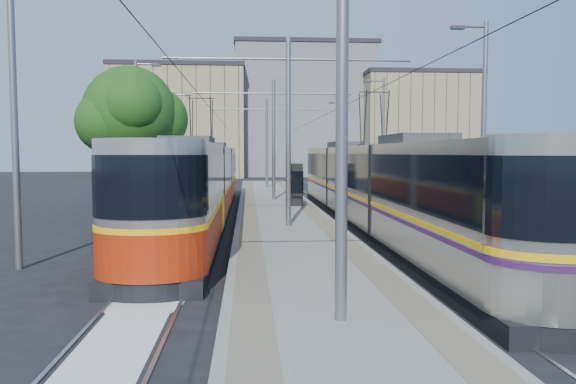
{
  "coord_description": "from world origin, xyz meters",
  "views": [
    {
      "loc": [
        -1.51,
        -12.97,
        3.04
      ],
      "look_at": [
        -0.04,
        7.58,
        1.6
      ],
      "focal_mm": 35.0,
      "sensor_mm": 36.0,
      "label": 1
    }
  ],
  "objects": [
    {
      "name": "platform",
      "position": [
        0.0,
        17.0,
        0.15
      ],
      "size": [
        4.0,
        50.0,
        0.3
      ],
      "primitive_type": "cube",
      "color": "gray",
      "rests_on": "ground"
    },
    {
      "name": "building_centre",
      "position": [
        6.0,
        64.0,
        8.64
      ],
      "size": [
        18.36,
        14.28,
        17.26
      ],
      "color": "gray",
      "rests_on": "ground"
    },
    {
      "name": "track_arrow",
      "position": [
        -3.6,
        -3.0,
        0.01
      ],
      "size": [
        1.2,
        5.0,
        0.01
      ],
      "primitive_type": "cube",
      "color": "silver",
      "rests_on": "ground"
    },
    {
      "name": "tram_right",
      "position": [
        3.6,
        9.68,
        1.86
      ],
      "size": [
        2.43,
        29.51,
        5.5
      ],
      "color": "black",
      "rests_on": "ground"
    },
    {
      "name": "tactile_strip_left",
      "position": [
        -1.45,
        17.0,
        0.3
      ],
      "size": [
        0.7,
        50.0,
        0.01
      ],
      "primitive_type": "cube",
      "color": "gray",
      "rests_on": "platform"
    },
    {
      "name": "building_right",
      "position": [
        20.0,
        58.0,
        6.56
      ],
      "size": [
        14.28,
        10.2,
        13.1
      ],
      "color": "tan",
      "rests_on": "ground"
    },
    {
      "name": "rails",
      "position": [
        0.0,
        17.0,
        0.02
      ],
      "size": [
        8.71,
        70.0,
        0.03
      ],
      "color": "gray",
      "rests_on": "ground"
    },
    {
      "name": "catenary",
      "position": [
        0.0,
        14.15,
        4.52
      ],
      "size": [
        9.2,
        70.0,
        7.0
      ],
      "color": "slate",
      "rests_on": "platform"
    },
    {
      "name": "ground",
      "position": [
        0.0,
        0.0,
        0.0
      ],
      "size": [
        160.0,
        160.0,
        0.0
      ],
      "primitive_type": "plane",
      "color": "black",
      "rests_on": "ground"
    },
    {
      "name": "tactile_strip_right",
      "position": [
        1.45,
        17.0,
        0.3
      ],
      "size": [
        0.7,
        50.0,
        0.01
      ],
      "primitive_type": "cube",
      "color": "gray",
      "rests_on": "platform"
    },
    {
      "name": "street_lamps",
      "position": [
        -0.0,
        21.0,
        4.18
      ],
      "size": [
        15.18,
        38.22,
        8.0
      ],
      "color": "slate",
      "rests_on": "ground"
    },
    {
      "name": "tree",
      "position": [
        -6.95,
        15.23,
        4.9
      ],
      "size": [
        4.99,
        4.62,
        7.25
      ],
      "color": "#382314",
      "rests_on": "ground"
    },
    {
      "name": "building_left",
      "position": [
        -10.0,
        60.0,
        6.92
      ],
      "size": [
        16.32,
        12.24,
        13.82
      ],
      "color": "tan",
      "rests_on": "ground"
    },
    {
      "name": "tram_left",
      "position": [
        -3.6,
        12.75,
        1.71
      ],
      "size": [
        2.43,
        28.92,
        5.5
      ],
      "color": "black",
      "rests_on": "ground"
    },
    {
      "name": "shelter",
      "position": [
        0.94,
        16.07,
        1.44
      ],
      "size": [
        0.78,
        1.08,
        2.18
      ],
      "rotation": [
        0.0,
        0.0,
        0.18
      ],
      "color": "black",
      "rests_on": "platform"
    }
  ]
}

